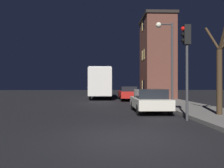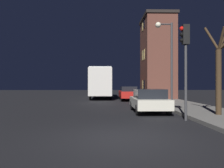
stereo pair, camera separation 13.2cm
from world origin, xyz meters
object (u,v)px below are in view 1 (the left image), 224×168
at_px(traffic_light, 186,52).
at_px(bare_tree, 221,70).
at_px(car_mid_lane, 128,93).
at_px(bus, 101,81).
at_px(streetlamp, 168,51).
at_px(car_near_lane, 150,100).

height_order(traffic_light, bare_tree, bare_tree).
bearing_deg(car_mid_lane, bare_tree, -74.57).
relative_size(bare_tree, bus, 0.45).
bearing_deg(bus, traffic_light, -75.89).
bearing_deg(streetlamp, bare_tree, -67.06).
height_order(traffic_light, car_mid_lane, traffic_light).
relative_size(traffic_light, bare_tree, 0.98).
bearing_deg(bare_tree, traffic_light, -160.38).
bearing_deg(bus, car_near_lane, -77.24).
xyz_separation_m(streetlamp, traffic_light, (-0.42, -4.42, -0.73)).
xyz_separation_m(traffic_light, car_near_lane, (-1.09, 2.94, -2.42)).
height_order(bus, car_near_lane, bus).
bearing_deg(streetlamp, car_mid_lane, 101.91).
bearing_deg(bus, bare_tree, -68.95).
xyz_separation_m(streetlamp, car_mid_lane, (-1.77, 8.39, -3.09)).
distance_m(streetlamp, traffic_light, 4.50).
relative_size(streetlamp, car_near_lane, 1.44).
bearing_deg(traffic_light, bus, 104.11).
bearing_deg(bus, streetlamp, -69.52).
xyz_separation_m(streetlamp, bare_tree, (1.57, -3.71, -1.50)).
bearing_deg(traffic_light, car_near_lane, 110.33).
xyz_separation_m(bare_tree, car_mid_lane, (-3.34, 12.11, -1.59)).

